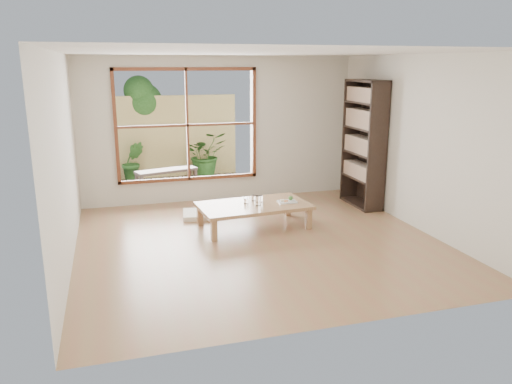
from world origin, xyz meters
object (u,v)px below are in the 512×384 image
(food_tray, at_px, (288,201))
(garden_bench, at_px, (166,172))
(low_table, at_px, (254,207))
(bookshelf, at_px, (364,144))

(food_tray, distance_m, garden_bench, 3.23)
(low_table, distance_m, garden_bench, 2.97)
(bookshelf, height_order, garden_bench, bookshelf)
(garden_bench, bearing_deg, bookshelf, -50.22)
(bookshelf, xyz_separation_m, garden_bench, (-3.20, 2.13, -0.75))
(low_table, relative_size, food_tray, 5.94)
(bookshelf, relative_size, food_tray, 7.50)
(food_tray, bearing_deg, bookshelf, 25.53)
(bookshelf, relative_size, garden_bench, 1.73)
(bookshelf, distance_m, food_tray, 1.93)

